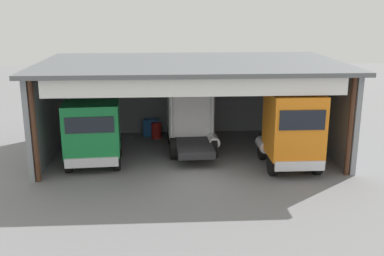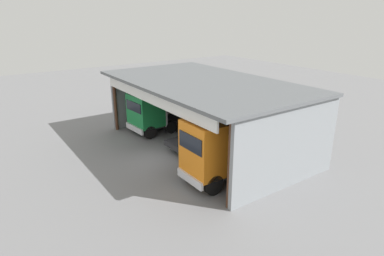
{
  "view_description": "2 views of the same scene",
  "coord_description": "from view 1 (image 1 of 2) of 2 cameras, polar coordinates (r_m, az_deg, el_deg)",
  "views": [
    {
      "loc": [
        -1.29,
        -19.35,
        7.67
      ],
      "look_at": [
        0.0,
        2.82,
        1.63
      ],
      "focal_mm": 42.91,
      "sensor_mm": 36.0,
      "label": 1
    },
    {
      "loc": [
        17.66,
        -9.45,
        9.2
      ],
      "look_at": [
        0.0,
        2.82,
        1.63
      ],
      "focal_mm": 30.87,
      "sensor_mm": 36.0,
      "label": 2
    }
  ],
  "objects": [
    {
      "name": "ground_plane",
      "position": [
        20.85,
        0.45,
        -6.36
      ],
      "size": [
        80.0,
        80.0,
        0.0
      ],
      "primitive_type": "plane",
      "color": "slate",
      "rests_on": "ground"
    },
    {
      "name": "workshop_shed",
      "position": [
        24.56,
        -0.27,
        5.19
      ],
      "size": [
        15.13,
        8.82,
        4.85
      ],
      "color": "gray",
      "rests_on": "ground"
    },
    {
      "name": "truck_green_left_bay",
      "position": [
        22.42,
        -12.31,
        -0.6
      ],
      "size": [
        2.9,
        4.32,
        3.42
      ],
      "rotation": [
        0.0,
        0.0,
        3.21
      ],
      "color": "#197F3D",
      "rests_on": "ground"
    },
    {
      "name": "truck_white_right_bay",
      "position": [
        24.73,
        -0.17,
        1.42
      ],
      "size": [
        2.66,
        5.42,
        3.36
      ],
      "rotation": [
        0.0,
        0.0,
        0.04
      ],
      "color": "white",
      "rests_on": "ground"
    },
    {
      "name": "truck_orange_center_bay",
      "position": [
        21.96,
        12.28,
        -0.12
      ],
      "size": [
        2.53,
        4.74,
        3.76
      ],
      "rotation": [
        0.0,
        0.0,
        3.14
      ],
      "color": "orange",
      "rests_on": "ground"
    },
    {
      "name": "oil_drum",
      "position": [
        27.02,
        -4.44,
        -0.31
      ],
      "size": [
        0.58,
        0.58,
        0.91
      ],
      "primitive_type": "cylinder",
      "color": "#B21E19",
      "rests_on": "ground"
    },
    {
      "name": "tool_cart",
      "position": [
        27.55,
        -5.11,
        0.08
      ],
      "size": [
        0.9,
        0.6,
        1.0
      ],
      "primitive_type": "cube",
      "color": "#1E59A5",
      "rests_on": "ground"
    }
  ]
}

